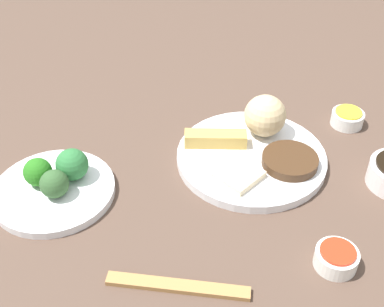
# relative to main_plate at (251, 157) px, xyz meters

# --- Properties ---
(tabletop) EXTENTS (2.20, 2.20, 0.02)m
(tabletop) POSITION_rel_main_plate_xyz_m (-0.03, 0.01, -0.02)
(tabletop) COLOR #4F3C30
(tabletop) RESTS_ON ground
(main_plate) EXTENTS (0.27, 0.27, 0.02)m
(main_plate) POSITION_rel_main_plate_xyz_m (0.00, 0.00, 0.00)
(main_plate) COLOR white
(main_plate) RESTS_ON tabletop
(rice_scoop) EXTENTS (0.08, 0.08, 0.08)m
(rice_scoop) POSITION_rel_main_plate_xyz_m (0.07, 0.02, 0.05)
(rice_scoop) COLOR tan
(rice_scoop) RESTS_ON main_plate
(spring_roll) EXTENTS (0.09, 0.11, 0.03)m
(spring_roll) POSITION_rel_main_plate_xyz_m (-0.02, 0.07, 0.02)
(spring_roll) COLOR tan
(spring_roll) RESTS_ON main_plate
(crab_rangoon_wonton) EXTENTS (0.07, 0.07, 0.01)m
(crab_rangoon_wonton) POSITION_rel_main_plate_xyz_m (-0.07, -0.02, 0.01)
(crab_rangoon_wonton) COLOR beige
(crab_rangoon_wonton) RESTS_ON main_plate
(stir_fry_heap) EXTENTS (0.10, 0.10, 0.02)m
(stir_fry_heap) POSITION_rel_main_plate_xyz_m (0.02, -0.07, 0.02)
(stir_fry_heap) COLOR #412917
(stir_fry_heap) RESTS_ON main_plate
(broccoli_plate) EXTENTS (0.20, 0.20, 0.01)m
(broccoli_plate) POSITION_rel_main_plate_xyz_m (-0.28, 0.20, -0.00)
(broccoli_plate) COLOR white
(broccoli_plate) RESTS_ON tabletop
(broccoli_floret_0) EXTENTS (0.05, 0.05, 0.05)m
(broccoli_floret_0) POSITION_rel_main_plate_xyz_m (-0.29, 0.19, 0.03)
(broccoli_floret_0) COLOR #32572C
(broccoli_floret_0) RESTS_ON broccoli_plate
(broccoli_floret_1) EXTENTS (0.05, 0.05, 0.05)m
(broccoli_floret_1) POSITION_rel_main_plate_xyz_m (-0.29, 0.23, 0.03)
(broccoli_floret_1) COLOR #266E1B
(broccoli_floret_1) RESTS_ON broccoli_plate
(broccoli_floret_2) EXTENTS (0.05, 0.05, 0.05)m
(broccoli_floret_2) POSITION_rel_main_plate_xyz_m (-0.24, 0.20, 0.03)
(broccoli_floret_2) COLOR #2B6E36
(broccoli_floret_2) RESTS_ON broccoli_plate
(sauce_ramekin_sweet_and_sour) EXTENTS (0.06, 0.06, 0.03)m
(sauce_ramekin_sweet_and_sour) POSITION_rel_main_plate_xyz_m (-0.12, -0.23, 0.01)
(sauce_ramekin_sweet_and_sour) COLOR white
(sauce_ramekin_sweet_and_sour) RESTS_ON tabletop
(sauce_ramekin_sweet_and_sour_liquid) EXTENTS (0.05, 0.05, 0.00)m
(sauce_ramekin_sweet_and_sour_liquid) POSITION_rel_main_plate_xyz_m (-0.12, -0.23, 0.02)
(sauce_ramekin_sweet_and_sour_liquid) COLOR red
(sauce_ramekin_sweet_and_sour_liquid) RESTS_ON sauce_ramekin_sweet_and_sour
(sauce_ramekin_hot_mustard) EXTENTS (0.06, 0.06, 0.03)m
(sauce_ramekin_hot_mustard) POSITION_rel_main_plate_xyz_m (0.21, -0.08, 0.01)
(sauce_ramekin_hot_mustard) COLOR white
(sauce_ramekin_hot_mustard) RESTS_ON tabletop
(sauce_ramekin_hot_mustard_liquid) EXTENTS (0.05, 0.05, 0.00)m
(sauce_ramekin_hot_mustard_liquid) POSITION_rel_main_plate_xyz_m (0.21, -0.08, 0.02)
(sauce_ramekin_hot_mustard_liquid) COLOR yellow
(sauce_ramekin_hot_mustard_liquid) RESTS_ON sauce_ramekin_hot_mustard
(chopsticks_pair) EXTENTS (0.12, 0.18, 0.01)m
(chopsticks_pair) POSITION_rel_main_plate_xyz_m (-0.29, -0.08, -0.00)
(chopsticks_pair) COLOR #A87944
(chopsticks_pair) RESTS_ON tabletop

